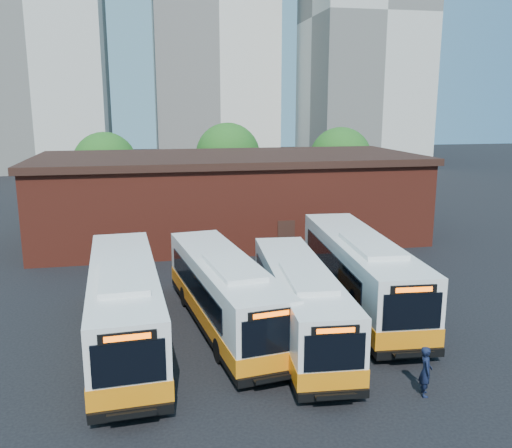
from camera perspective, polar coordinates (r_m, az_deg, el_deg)
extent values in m
plane|color=black|center=(23.94, 4.61, -12.49)|extent=(220.00, 220.00, 0.00)
cube|color=white|center=(23.92, -13.70, -7.96)|extent=(3.45, 12.88, 3.03)
cube|color=orange|center=(24.23, -13.59, -9.91)|extent=(3.51, 12.93, 0.74)
cube|color=black|center=(24.43, -13.52, -11.06)|extent=(3.49, 12.92, 0.27)
cube|color=black|center=(17.90, -13.25, -14.08)|extent=(2.30, 0.20, 1.43)
cube|color=black|center=(17.52, -13.39, -11.51)|extent=(1.81, 0.17, 0.34)
cube|color=#FF5905|center=(17.49, -13.39, -11.56)|extent=(1.43, 0.11, 0.19)
cube|color=black|center=(18.66, -12.97, -18.85)|extent=(2.71, 0.31, 0.34)
cube|color=black|center=(18.39, -12.96, -18.96)|extent=(1.56, 0.49, 0.06)
cube|color=black|center=(18.19, -12.95, -19.07)|extent=(1.54, 0.13, 0.19)
cube|color=black|center=(24.25, -17.04, -7.14)|extent=(0.64, 9.92, 1.11)
cube|color=black|center=(24.27, -10.48, -6.78)|extent=(0.64, 9.92, 1.11)
cube|color=white|center=(21.89, -13.81, -5.40)|extent=(2.10, 4.56, 0.23)
cylinder|color=black|center=(21.17, -16.70, -14.92)|extent=(0.40, 1.08, 1.06)
cylinder|color=black|center=(21.18, -9.84, -14.54)|extent=(0.40, 1.08, 1.06)
cylinder|color=black|center=(27.60, -16.29, -8.33)|extent=(0.40, 1.08, 1.06)
cylinder|color=black|center=(27.61, -11.15, -8.04)|extent=(0.40, 1.08, 1.06)
cube|color=white|center=(25.04, -3.40, -6.94)|extent=(4.18, 12.26, 2.85)
cube|color=orange|center=(25.33, -3.37, -8.71)|extent=(4.24, 12.31, 0.70)
cube|color=black|center=(25.51, -3.36, -9.76)|extent=(4.23, 12.30, 0.25)
cube|color=black|center=(19.60, 1.56, -11.72)|extent=(2.16, 0.36, 1.35)
cube|color=black|center=(19.27, 1.58, -9.47)|extent=(1.69, 0.29, 0.32)
cube|color=#FF5905|center=(19.24, 1.62, -9.51)|extent=(1.34, 0.21, 0.18)
cube|color=black|center=(20.26, 1.59, -15.92)|extent=(2.55, 0.49, 0.32)
cube|color=black|center=(20.02, 1.84, -15.96)|extent=(1.49, 0.58, 0.06)
cube|color=black|center=(19.84, 2.03, -16.02)|extent=(1.44, 0.24, 0.18)
cube|color=black|center=(25.02, -6.55, -6.35)|extent=(1.34, 9.29, 1.05)
cube|color=black|center=(25.68, -0.85, -5.78)|extent=(1.34, 9.29, 1.05)
cube|color=white|center=(23.19, -2.42, -4.55)|extent=(2.30, 4.41, 0.22)
cylinder|color=black|center=(22.20, -3.82, -13.13)|extent=(0.46, 1.04, 1.00)
cylinder|color=black|center=(22.86, 1.91, -12.33)|extent=(0.46, 1.04, 1.00)
cylinder|color=black|center=(28.15, -7.46, -7.57)|extent=(0.46, 1.04, 1.00)
cylinder|color=black|center=(28.67, -2.90, -7.10)|extent=(0.46, 1.04, 1.00)
cube|color=white|center=(24.09, 4.59, -7.91)|extent=(3.33, 11.77, 2.76)
cube|color=orange|center=(24.37, 4.56, -9.67)|extent=(3.38, 11.82, 0.68)
cube|color=black|center=(24.56, 4.54, -10.72)|extent=(3.37, 11.81, 0.24)
cube|color=black|center=(18.76, 8.29, -13.25)|extent=(2.10, 0.21, 1.31)
cube|color=black|center=(18.42, 8.37, -11.00)|extent=(1.65, 0.18, 0.31)
cube|color=#FF5905|center=(18.39, 8.40, -11.04)|extent=(1.30, 0.12, 0.17)
cube|color=black|center=(19.42, 8.19, -17.44)|extent=(2.47, 0.32, 0.31)
cube|color=black|center=(19.19, 8.38, -17.51)|extent=(1.43, 0.47, 0.06)
cube|color=black|center=(19.01, 8.53, -17.59)|extent=(1.40, 0.14, 0.17)
cube|color=black|center=(24.14, 1.46, -7.15)|extent=(0.72, 9.04, 1.02)
cube|color=black|center=(24.63, 7.31, -6.85)|extent=(0.72, 9.04, 1.02)
cube|color=white|center=(22.26, 5.41, -5.62)|extent=(1.98, 4.18, 0.21)
cylinder|color=black|center=(21.41, 3.33, -14.20)|extent=(0.38, 0.99, 0.97)
cylinder|color=black|center=(21.89, 9.27, -13.72)|extent=(0.38, 0.99, 0.97)
cylinder|color=black|center=(27.20, 0.89, -8.22)|extent=(0.38, 0.99, 0.97)
cylinder|color=black|center=(27.58, 5.54, -7.98)|extent=(0.38, 0.99, 0.97)
cube|color=white|center=(28.02, 10.82, -4.68)|extent=(3.75, 13.29, 3.12)
cube|color=orange|center=(28.29, 10.75, -6.43)|extent=(3.81, 13.35, 0.77)
cube|color=black|center=(28.47, 10.70, -7.47)|extent=(3.80, 13.34, 0.27)
cube|color=black|center=(22.09, 16.12, -8.84)|extent=(2.37, 0.24, 1.48)
cube|color=black|center=(21.78, 16.27, -6.62)|extent=(1.86, 0.20, 0.35)
cube|color=#FF5905|center=(21.75, 16.31, -6.66)|extent=(1.47, 0.13, 0.20)
cube|color=black|center=(22.72, 15.92, -13.02)|extent=(2.79, 0.36, 0.35)
cube|color=black|center=(22.46, 16.19, -13.03)|extent=(1.61, 0.53, 0.07)
cube|color=black|center=(22.27, 16.40, -13.06)|extent=(1.58, 0.16, 0.20)
cube|color=black|center=(27.94, 7.79, -3.98)|extent=(0.81, 10.21, 1.15)
cube|color=black|center=(28.79, 13.28, -3.71)|extent=(0.81, 10.21, 1.15)
cube|color=white|center=(26.07, 12.07, -2.21)|extent=(2.23, 4.72, 0.24)
cylinder|color=black|center=(24.79, 10.52, -10.40)|extent=(0.43, 1.12, 1.09)
cylinder|color=black|center=(25.63, 15.99, -9.90)|extent=(0.43, 1.12, 1.09)
cylinder|color=black|center=(31.30, 6.55, -5.38)|extent=(0.43, 1.12, 1.09)
cylinder|color=black|center=(31.98, 10.97, -5.15)|extent=(0.43, 1.12, 1.09)
imported|color=black|center=(20.61, 17.43, -14.56)|extent=(0.62, 0.77, 1.83)
cube|color=maroon|center=(41.90, -2.83, 2.68)|extent=(28.00, 12.00, 6.00)
cube|color=black|center=(41.49, -2.88, 6.97)|extent=(28.60, 12.60, 0.50)
cube|color=black|center=(37.07, 3.19, -1.46)|extent=(1.20, 0.08, 2.40)
cylinder|color=#382314|center=(53.70, -15.39, 2.61)|extent=(0.36, 0.36, 2.70)
sphere|color=#1D5417|center=(53.27, -15.60, 6.11)|extent=(6.00, 6.00, 6.00)
cylinder|color=#382314|center=(56.11, -2.94, 3.58)|extent=(0.36, 0.36, 2.95)
sphere|color=#1D5417|center=(55.67, -2.98, 7.25)|extent=(6.56, 6.56, 6.56)
cylinder|color=#382314|center=(55.93, 8.76, 3.34)|extent=(0.36, 0.36, 2.81)
sphere|color=#1D5417|center=(55.51, 8.88, 6.85)|extent=(6.24, 6.24, 6.24)
cube|color=beige|center=(96.92, 11.35, 20.43)|extent=(18.00, 18.00, 48.00)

